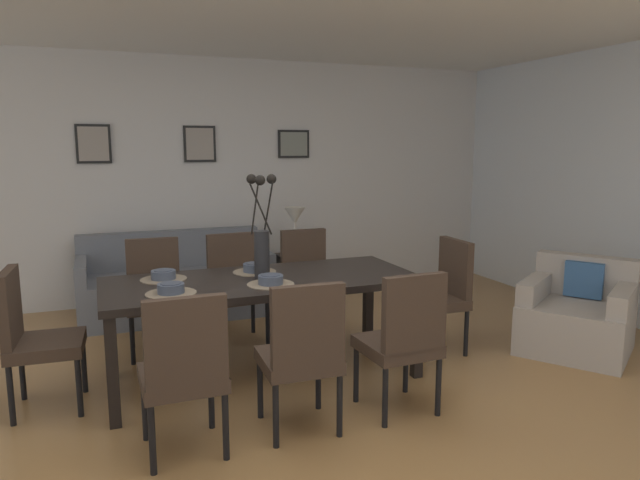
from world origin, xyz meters
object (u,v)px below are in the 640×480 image
object	(u,v)px
bowl_near_right	(163,274)
side_table	(295,279)
dining_chair_head_east	(443,290)
dining_chair_head_west	(32,333)
bowl_far_right	(255,267)
framed_picture_left	(93,144)
sofa	(176,286)
armchair	(577,316)
dining_table	(262,287)
dining_chair_far_right	(235,282)
centerpiece_vase	(262,239)
dining_chair_mid_right	(308,276)
dining_chair_near_left	(184,367)
dining_chair_near_right	(155,290)
bowl_near_left	(171,288)
table_lamp	(295,220)
framed_picture_center	(200,144)
framed_picture_right	(294,144)
dining_chair_far_left	(302,350)
dining_chair_mid_left	(404,336)

from	to	relation	value
bowl_near_right	side_table	size ratio (longest dim) A/B	0.33
dining_chair_head_east	dining_chair_head_west	bearing A→B (deg)	179.81
bowl_far_right	framed_picture_left	size ratio (longest dim) A/B	0.44
bowl_far_right	sofa	size ratio (longest dim) A/B	0.09
dining_chair_head_west	armchair	xyz separation A→B (m)	(4.06, -0.41, -0.23)
dining_table	dining_chair_far_right	bearing A→B (deg)	89.64
centerpiece_vase	armchair	bearing A→B (deg)	-8.70
centerpiece_vase	dining_chair_mid_right	bearing A→B (deg)	52.81
dining_chair_head_west	armchair	distance (m)	4.08
dining_table	dining_chair_head_west	world-z (taller)	dining_chair_head_west
dining_chair_near_left	dining_chair_near_right	distance (m)	1.76
dining_chair_far_right	bowl_near_right	world-z (taller)	dining_chair_far_right
dining_chair_head_east	armchair	world-z (taller)	dining_chair_head_east
dining_table	bowl_near_left	size ratio (longest dim) A/B	12.94
dining_chair_head_east	table_lamp	bearing A→B (deg)	109.48
framed_picture_center	centerpiece_vase	bearing A→B (deg)	-89.98
side_table	dining_chair_mid_right	bearing A→B (deg)	-102.28
dining_chair_near_left	armchair	world-z (taller)	dining_chair_near_left
dining_chair_mid_right	framed_picture_right	size ratio (longest dim) A/B	2.51
dining_chair_near_right	dining_chair_head_west	distance (m)	1.17
dining_chair_near_left	bowl_near_left	size ratio (longest dim) A/B	5.41
dining_chair_far_left	dining_chair_head_west	xyz separation A→B (m)	(-1.48, 0.90, 0.00)
centerpiece_vase	dining_table	bearing A→B (deg)	-124.65
dining_chair_mid_right	framed_picture_center	bearing A→B (deg)	113.59
dining_chair_head_east	bowl_near_left	distance (m)	2.21
dining_chair_near_left	framed_picture_left	distance (m)	3.52
dining_chair_near_right	side_table	xyz separation A→B (m)	(1.54, 0.98, -0.25)
dining_chair_far_left	dining_chair_mid_left	xyz separation A→B (m)	(0.67, 0.00, 0.00)
dining_chair_near_left	bowl_near_left	distance (m)	0.74
dining_table	dining_chair_head_east	size ratio (longest dim) A/B	2.39
dining_chair_head_west	table_lamp	xyz separation A→B (m)	(2.37, 1.82, 0.38)
dining_chair_mid_left	framed_picture_right	bearing A→B (deg)	82.94
dining_table	dining_chair_near_left	distance (m)	1.14
armchair	framed_picture_center	xyz separation A→B (m)	(-2.56, 2.79, 1.40)
dining_chair_mid_left	dining_chair_head_west	size ratio (longest dim) A/B	1.00
side_table	dining_chair_head_east	bearing A→B (deg)	-70.52
centerpiece_vase	table_lamp	world-z (taller)	centerpiece_vase
dining_chair_mid_left	framed_picture_right	distance (m)	3.51
dining_chair_far_right	dining_chair_mid_right	size ratio (longest dim) A/B	1.00
dining_chair_far_right	side_table	xyz separation A→B (m)	(0.87, 0.95, -0.25)
dining_chair_far_left	dining_chair_mid_left	bearing A→B (deg)	0.20
centerpiece_vase	framed_picture_center	distance (m)	2.49
dining_chair_mid_right	table_lamp	xyz separation A→B (m)	(0.21, 0.96, 0.38)
framed_picture_right	dining_chair_far_right	bearing A→B (deg)	-124.79
dining_chair_far_left	framed_picture_right	bearing A→B (deg)	71.87
armchair	framed_picture_center	world-z (taller)	framed_picture_center
dining_chair_near_right	sofa	bearing A→B (deg)	74.10
dining_chair_near_left	dining_chair_head_east	distance (m)	2.39
dining_chair_head_east	bowl_far_right	bearing A→B (deg)	172.52
sofa	dining_chair_mid_right	bearing A→B (deg)	-44.31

